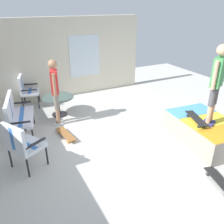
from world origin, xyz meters
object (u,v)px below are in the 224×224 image
at_px(patio_chair_near_house, 26,88).
at_px(skateboard_spare, 220,181).
at_px(patio_chair_by_wall, 21,143).
at_px(person_watching, 55,88).
at_px(patio_bench, 16,113).
at_px(person_skater, 217,80).
at_px(skateboard_by_bench, 66,134).
at_px(skate_ramp, 206,130).
at_px(patio_table, 58,102).
at_px(skateboard_on_ramp, 196,118).

xyz_separation_m(patio_chair_near_house, skateboard_spare, (-5.33, -2.54, -0.53)).
xyz_separation_m(patio_chair_by_wall, person_watching, (1.63, -1.13, 0.43)).
distance_m(patio_bench, person_skater, 4.64).
bearing_deg(skateboard_by_bench, skate_ramp, -119.40).
relative_size(person_watching, person_skater, 1.01).
bearing_deg(patio_table, skateboard_spare, -156.90).
xyz_separation_m(patio_bench, patio_table, (0.72, -1.22, -0.21)).
xyz_separation_m(patio_bench, skateboard_by_bench, (-0.62, -1.01, -0.53)).
height_order(patio_table, skateboard_spare, patio_table).
bearing_deg(skate_ramp, patio_chair_by_wall, 78.08).
bearing_deg(skateboard_by_bench, person_watching, -2.76).
relative_size(skateboard_by_bench, skateboard_spare, 1.00).
relative_size(patio_chair_near_house, skateboard_on_ramp, 1.24).
bearing_deg(skate_ramp, person_watching, 49.61).
height_order(patio_chair_by_wall, person_watching, person_watching).
bearing_deg(patio_table, skate_ramp, -137.58).
xyz_separation_m(skate_ramp, skateboard_by_bench, (1.67, 2.96, -0.19)).
height_order(skate_ramp, skateboard_on_ramp, skateboard_on_ramp).
height_order(skateboard_by_bench, skateboard_on_ramp, skateboard_on_ramp).
bearing_deg(patio_table, skateboard_on_ramp, -140.54).
distance_m(skate_ramp, skateboard_spare, 1.57).
relative_size(person_watching, skateboard_by_bench, 2.16).
bearing_deg(skateboard_spare, skateboard_on_ramp, -24.57).
xyz_separation_m(patio_chair_near_house, patio_table, (-1.07, -0.72, -0.21)).
distance_m(patio_bench, skateboard_on_ramp, 4.27).
bearing_deg(patio_table, person_watching, 161.85).
height_order(patio_bench, skateboard_spare, patio_bench).
bearing_deg(skateboard_on_ramp, patio_table, 39.46).
height_order(patio_chair_near_house, person_watching, person_watching).
relative_size(patio_bench, person_watching, 0.75).
relative_size(patio_table, person_watching, 0.51).
bearing_deg(skateboard_spare, patio_table, 23.10).
relative_size(person_watching, skateboard_spare, 2.15).
xyz_separation_m(skate_ramp, skateboard_on_ramp, (0.07, 0.33, 0.36)).
height_order(person_watching, skateboard_by_bench, person_watching).
bearing_deg(person_watching, patio_bench, 100.64).
distance_m(patio_chair_by_wall, skateboard_on_ramp, 3.80).
xyz_separation_m(patio_table, skateboard_on_ramp, (-2.94, -2.42, 0.24)).
xyz_separation_m(person_watching, skateboard_on_ramp, (-2.42, -2.59, -0.40)).
xyz_separation_m(patio_bench, person_skater, (-2.41, -3.84, 0.97)).
bearing_deg(skateboard_on_ramp, person_watching, 47.02).
distance_m(patio_table, skateboard_on_ramp, 3.82).
xyz_separation_m(patio_chair_near_house, skateboard_on_ramp, (-4.01, -3.14, 0.03)).
xyz_separation_m(patio_bench, person_watching, (0.20, -1.05, 0.43)).
bearing_deg(patio_bench, skateboard_by_bench, -121.54).
relative_size(patio_bench, skateboard_spare, 1.61).
bearing_deg(patio_chair_near_house, skateboard_on_ramp, -141.92).
height_order(person_skater, skateboard_on_ramp, person_skater).
height_order(skate_ramp, patio_chair_by_wall, patio_chair_by_wall).
bearing_deg(patio_chair_by_wall, skateboard_on_ramp, -101.93).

